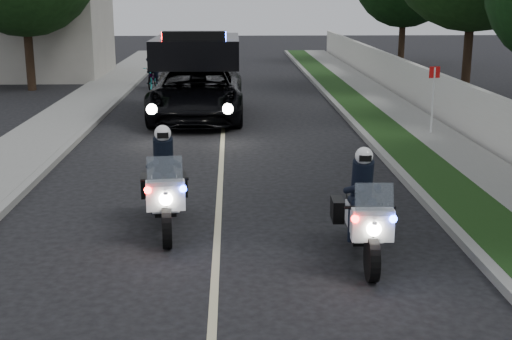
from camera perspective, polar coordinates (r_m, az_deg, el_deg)
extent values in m
plane|color=black|center=(9.62, -3.51, -10.48)|extent=(120.00, 120.00, 0.00)
cube|color=gray|center=(19.52, 9.33, 2.51)|extent=(0.20, 60.00, 0.15)
cube|color=#193814|center=(19.67, 11.33, 2.52)|extent=(1.20, 60.00, 0.16)
cube|color=gray|center=(20.01, 14.96, 2.51)|extent=(1.40, 60.00, 0.16)
cube|color=beige|center=(20.20, 17.80, 4.36)|extent=(0.22, 60.00, 1.50)
cube|color=gray|center=(19.63, -14.87, 2.29)|extent=(0.20, 60.00, 0.15)
cube|color=gray|center=(19.91, -17.96, 2.23)|extent=(2.00, 60.00, 0.16)
cube|color=#A8A396|center=(36.21, -19.01, 12.83)|extent=(8.00, 6.00, 7.00)
cube|color=#BFB78C|center=(19.16, -2.80, 2.25)|extent=(0.12, 50.00, 0.01)
imported|color=black|center=(23.13, -4.84, 4.32)|extent=(3.01, 6.45, 3.13)
imported|color=black|center=(30.54, -8.49, 6.69)|extent=(0.80, 1.88, 0.96)
imported|color=black|center=(30.54, -8.49, 6.69)|extent=(0.59, 0.40, 1.61)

